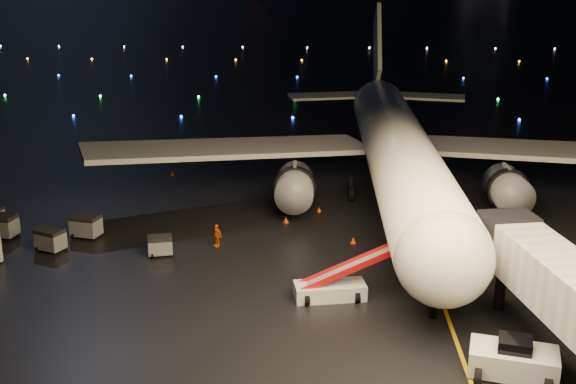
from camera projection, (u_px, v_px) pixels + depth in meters
The scene contains 15 objects.
ground at pixel (312, 10), 329.47m from camera, with size 2000.00×2000.00×0.00m, color black.
lane_centre at pixel (421, 241), 57.83m from camera, with size 0.25×80.00×0.02m, color gold.
airliner at pixel (396, 109), 67.20m from camera, with size 58.59×55.66×16.60m, color white, non-canonical shape.
pushback_tug at pixel (514, 357), 38.89m from camera, with size 4.64×2.43×2.21m, color silver.
belt_loader at pixel (330, 275), 47.65m from camera, with size 6.91×1.88×3.35m, color silver, non-canonical shape.
crew_c at pixel (217, 235), 56.62m from camera, with size 1.07×0.45×1.83m, color #FF6904.
safety_cone_0 at pixel (353, 240), 57.45m from camera, with size 0.45×0.45×0.51m, color #F63C00.
safety_cone_1 at pixel (319, 209), 64.67m from camera, with size 0.39×0.39×0.45m, color #F63C00.
safety_cone_2 at pixel (286, 220), 61.98m from camera, with size 0.48×0.48×0.55m, color #F63C00.
safety_cone_3 at pixel (172, 173), 75.72m from camera, with size 0.43×0.43×0.49m, color #F63C00.
taxiway_lights at pixel (301, 72), 144.84m from camera, with size 164.00×92.00×0.36m, color black, non-canonical shape.
baggage_cart_0 at pixel (160, 246), 54.94m from camera, with size 1.80×1.26×1.53m, color gray.
baggage_cart_1 at pixel (50, 240), 55.78m from camera, with size 2.08×1.46×1.77m, color gray.
baggage_cart_2 at pixel (86, 226), 58.50m from camera, with size 2.22×1.55×1.88m, color gray.
baggage_cart_3 at pixel (2, 226), 58.51m from camera, with size 2.23×1.56×1.90m, color gray.
Camera 1 is at (3.65, -39.26, 21.45)m, focal length 45.00 mm.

